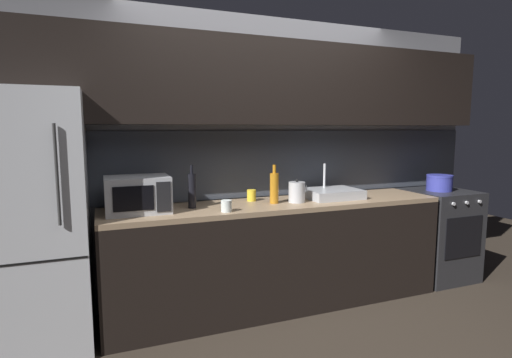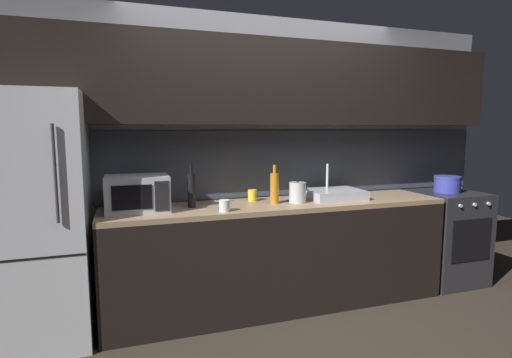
{
  "view_description": "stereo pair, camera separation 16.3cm",
  "coord_description": "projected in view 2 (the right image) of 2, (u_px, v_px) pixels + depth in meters",
  "views": [
    {
      "loc": [
        -1.39,
        -2.11,
        1.52
      ],
      "look_at": [
        -0.21,
        0.9,
        1.11
      ],
      "focal_mm": 28.01,
      "sensor_mm": 36.0,
      "label": 1
    },
    {
      "loc": [
        -1.24,
        -2.17,
        1.52
      ],
      "look_at": [
        -0.21,
        0.9,
        1.11
      ],
      "focal_mm": 28.01,
      "sensor_mm": 36.0,
      "label": 2
    }
  ],
  "objects": [
    {
      "name": "microwave",
      "position": [
        137.0,
        193.0,
        2.99
      ],
      "size": [
        0.46,
        0.35,
        0.27
      ],
      "color": "#A8AAAF",
      "rests_on": "counter_run"
    },
    {
      "name": "wine_bottle_dark",
      "position": [
        192.0,
        190.0,
        3.14
      ],
      "size": [
        0.06,
        0.06,
        0.34
      ],
      "color": "black",
      "rests_on": "counter_run"
    },
    {
      "name": "mug_clear",
      "position": [
        224.0,
        206.0,
        2.99
      ],
      "size": [
        0.08,
        0.08,
        0.09
      ],
      "primitive_type": "cylinder",
      "color": "silver",
      "rests_on": "counter_run"
    },
    {
      "name": "wine_bottle_amber",
      "position": [
        275.0,
        188.0,
        3.3
      ],
      "size": [
        0.07,
        0.07,
        0.32
      ],
      "color": "#B27019",
      "rests_on": "counter_run"
    },
    {
      "name": "sink_basin",
      "position": [
        334.0,
        194.0,
        3.54
      ],
      "size": [
        0.48,
        0.38,
        0.3
      ],
      "color": "#ADAFB5",
      "rests_on": "counter_run"
    },
    {
      "name": "kettle",
      "position": [
        298.0,
        192.0,
        3.35
      ],
      "size": [
        0.17,
        0.14,
        0.2
      ],
      "color": "#B7BABF",
      "rests_on": "counter_run"
    },
    {
      "name": "oven_range",
      "position": [
        446.0,
        237.0,
        3.97
      ],
      "size": [
        0.6,
        0.62,
        0.9
      ],
      "color": "#232326",
      "rests_on": "ground"
    },
    {
      "name": "mug_yellow",
      "position": [
        252.0,
        195.0,
        3.43
      ],
      "size": [
        0.08,
        0.08,
        0.1
      ],
      "primitive_type": "cylinder",
      "color": "gold",
      "rests_on": "counter_run"
    },
    {
      "name": "cooking_pot",
      "position": [
        447.0,
        184.0,
        3.9
      ],
      "size": [
        0.25,
        0.25,
        0.16
      ],
      "color": "#333899",
      "rests_on": "oven_range"
    },
    {
      "name": "back_wall",
      "position": [
        268.0,
        125.0,
        3.55
      ],
      "size": [
        4.63,
        0.44,
        2.5
      ],
      "color": "slate",
      "rests_on": "ground"
    },
    {
      "name": "counter_run",
      "position": [
        279.0,
        254.0,
        3.41
      ],
      "size": [
        2.89,
        0.6,
        0.9
      ],
      "color": "black",
      "rests_on": "ground"
    },
    {
      "name": "refrigerator",
      "position": [
        37.0,
        220.0,
        2.78
      ],
      "size": [
        0.68,
        0.69,
        1.77
      ],
      "color": "#B7BABF",
      "rests_on": "ground"
    }
  ]
}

